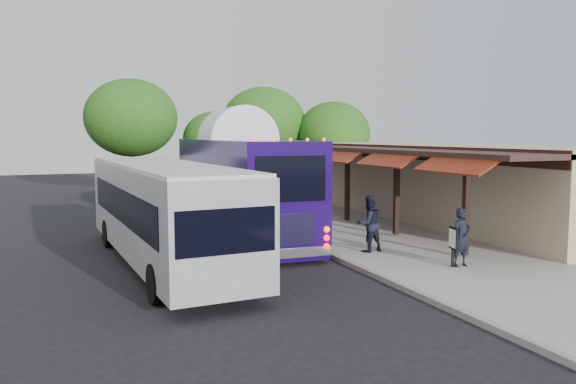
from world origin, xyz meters
name	(u,v)px	position (x,y,z in m)	size (l,w,h in m)	color
ground	(307,247)	(0.00, 0.00, 0.00)	(90.00, 90.00, 0.00)	black
sidewalk	(370,222)	(5.00, 4.00, 0.07)	(10.00, 40.00, 0.15)	#9E9B93
curb	(270,228)	(0.05, 4.00, 0.07)	(0.20, 40.00, 0.16)	gray
station_shelter	(432,181)	(8.38, 4.00, 1.85)	(8.15, 20.00, 3.60)	tan
coach_bus	(238,180)	(-1.45, 3.75, 2.23)	(3.29, 13.08, 4.15)	#1D0651
city_bus	(163,209)	(-5.25, -0.66, 1.76)	(3.36, 11.97, 3.18)	gray
ped_a	(462,237)	(2.82, -5.00, 1.03)	(0.64, 0.42, 1.75)	black
ped_b	(369,224)	(1.34, -2.11, 1.10)	(0.92, 0.72, 1.90)	black
ped_c	(232,190)	(0.60, 11.54, 1.04)	(1.04, 0.43, 1.78)	black
ped_d	(288,198)	(2.21, 7.27, 0.96)	(1.04, 0.60, 1.62)	black
sign_board	(453,240)	(2.51, -5.00, 0.96)	(0.18, 0.54, 1.20)	black
tree_left	(215,139)	(1.70, 19.16, 3.78)	(4.43, 4.43, 5.67)	#382314
tree_mid	(264,123)	(4.89, 18.27, 4.90)	(5.74, 5.74, 7.35)	#382314
tree_right	(333,133)	(9.10, 16.00, 4.21)	(4.93, 4.93, 6.32)	#382314
tree_far	(131,118)	(-3.72, 20.30, 5.19)	(6.07, 6.07, 7.78)	#382314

